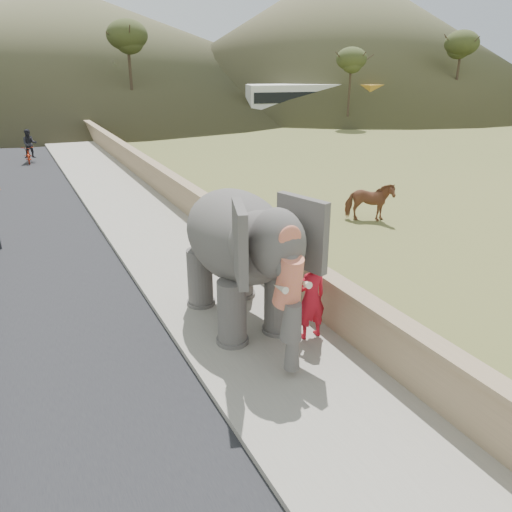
{
  "coord_description": "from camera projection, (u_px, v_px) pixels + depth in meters",
  "views": [
    {
      "loc": [
        -3.92,
        -3.97,
        5.38
      ],
      "look_at": [
        0.2,
        4.23,
        1.7
      ],
      "focal_mm": 35.0,
      "sensor_mm": 36.0,
      "label": 1
    }
  ],
  "objects": [
    {
      "name": "cow",
      "position": [
        369.0,
        202.0,
        17.29
      ],
      "size": [
        1.77,
        1.53,
        1.38
      ],
      "primitive_type": "imported",
      "rotation": [
        0.0,
        0.0,
        0.98
      ],
      "color": "brown",
      "rests_on": "ground"
    },
    {
      "name": "trees",
      "position": [
        66.0,
        79.0,
        28.94
      ],
      "size": [
        47.72,
        42.07,
        9.9
      ],
      "color": "#473828",
      "rests_on": "ground"
    },
    {
      "name": "distant_car",
      "position": [
        254.0,
        113.0,
        43.7
      ],
      "size": [
        4.55,
        2.96,
        1.44
      ],
      "primitive_type": "imported",
      "rotation": [
        0.0,
        0.0,
        1.25
      ],
      "color": "silver",
      "rests_on": "ground"
    },
    {
      "name": "motorcyclist",
      "position": [
        29.0,
        150.0,
        26.83
      ],
      "size": [
        0.89,
        1.78,
        1.78
      ],
      "color": "maroon",
      "rests_on": "ground"
    },
    {
      "name": "ground",
      "position": [
        380.0,
        473.0,
        6.93
      ],
      "size": [
        160.0,
        160.0,
        0.0
      ],
      "primitive_type": "plane",
      "color": "olive",
      "rests_on": "ground"
    },
    {
      "name": "bus_white",
      "position": [
        309.0,
        102.0,
        44.37
      ],
      "size": [
        11.28,
        5.15,
        3.1
      ],
      "primitive_type": "cube",
      "rotation": [
        0.0,
        0.0,
        1.32
      ],
      "color": "white",
      "rests_on": "ground"
    },
    {
      "name": "elephant_and_man",
      "position": [
        238.0,
        255.0,
        10.24
      ],
      "size": [
        2.31,
        4.06,
        2.92
      ],
      "color": "#625C58",
      "rests_on": "ground"
    },
    {
      "name": "bus_orange",
      "position": [
        401.0,
        100.0,
        46.55
      ],
      "size": [
        11.23,
        3.9,
        3.1
      ],
      "primitive_type": "cube",
      "rotation": [
        0.0,
        0.0,
        1.7
      ],
      "color": "gold",
      "rests_on": "ground"
    },
    {
      "name": "hill_far",
      "position": [
        61.0,
        43.0,
        64.43
      ],
      "size": [
        80.0,
        80.0,
        14.0
      ],
      "primitive_type": "cone",
      "color": "brown",
      "rests_on": "ground"
    },
    {
      "name": "parapet",
      "position": [
        215.0,
        221.0,
        15.7
      ],
      "size": [
        0.3,
        120.0,
        1.1
      ],
      "primitive_type": "cube",
      "color": "tan",
      "rests_on": "ground"
    },
    {
      "name": "walkway",
      "position": [
        165.0,
        244.0,
        15.19
      ],
      "size": [
        3.0,
        120.0,
        0.15
      ],
      "primitive_type": "cube",
      "color": "#9E9687",
      "rests_on": "ground"
    },
    {
      "name": "hill_right",
      "position": [
        340.0,
        34.0,
        62.07
      ],
      "size": [
        56.0,
        56.0,
        16.0
      ],
      "primitive_type": "cone",
      "color": "brown",
      "rests_on": "ground"
    }
  ]
}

